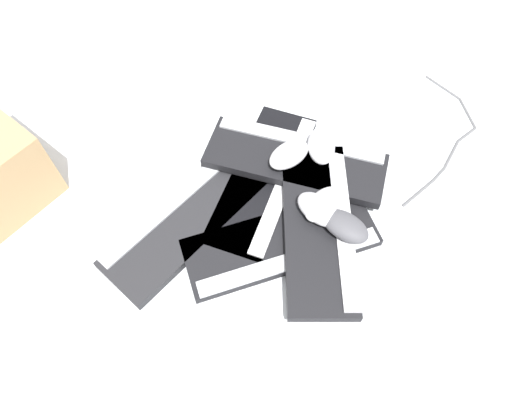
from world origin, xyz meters
name	(u,v)px	position (x,y,z in m)	size (l,w,h in m)	color
ground_plane	(262,233)	(0.00, 0.00, 0.00)	(3.20, 3.20, 0.00)	silver
keyboard_0	(188,219)	(0.17, -0.05, 0.01)	(0.42, 0.41, 0.03)	#232326
keyboard_1	(281,244)	(-0.04, 0.04, 0.01)	(0.46, 0.24, 0.03)	black
keyboard_2	(264,179)	(-0.02, -0.14, 0.01)	(0.33, 0.46, 0.03)	black
keyboard_3	(319,224)	(-0.13, 0.01, 0.04)	(0.19, 0.45, 0.03)	black
keyboard_4	(295,159)	(-0.10, -0.17, 0.04)	(0.46, 0.30, 0.03)	black
mouse_0	(319,209)	(-0.13, -0.01, 0.08)	(0.11, 0.07, 0.04)	#B7B7BC
mouse_1	(324,204)	(-0.14, -0.02, 0.08)	(0.11, 0.07, 0.04)	silver
mouse_2	(289,155)	(-0.08, -0.16, 0.08)	(0.11, 0.07, 0.04)	silver
mouse_3	(345,226)	(-0.18, 0.04, 0.08)	(0.11, 0.07, 0.04)	#4C4C51
mouse_4	(321,146)	(-0.16, -0.18, 0.08)	(0.11, 0.07, 0.04)	#B7B7BC
cable_0	(447,137)	(-0.52, -0.24, 0.00)	(0.27, 0.43, 0.01)	#59595B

